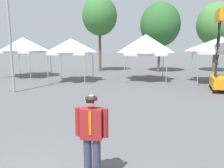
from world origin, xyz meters
TOP-DOWN VIEW (x-y plane):
  - canopy_tent_left_of_center at (-9.16, 15.08)m, footprint 3.67×3.67m
  - canopy_tent_far_right at (-4.21, 13.38)m, footprint 2.92×2.92m
  - canopy_tent_behind_right at (1.25, 14.80)m, footprint 3.22×3.22m
  - canopy_tent_right_of_center at (6.56, 14.44)m, footprint 3.71×3.71m
  - person_foreground at (0.60, 1.27)m, footprint 0.65×0.27m
  - light_pole_opposite_side at (-6.16, 8.92)m, footprint 0.36×0.36m
  - tree_behind_tents_left at (-3.63, 20.40)m, footprint 3.58×3.58m
  - tree_behind_tents_right at (2.49, 21.05)m, footprint 4.03×4.03m
  - tree_behind_tents_center at (8.15, 22.04)m, footprint 3.98×3.98m

SIDE VIEW (x-z plane):
  - person_foreground at x=0.60m, z-range 0.14..1.92m
  - canopy_tent_far_right at x=-4.21m, z-range 1.01..4.23m
  - canopy_tent_right_of_center at x=6.56m, z-range 1.06..4.38m
  - canopy_tent_left_of_center at x=-9.16m, z-range 1.04..4.43m
  - canopy_tent_behind_right at x=1.25m, z-range 0.98..4.52m
  - light_pole_opposite_side at x=-6.16m, z-range 0.55..7.80m
  - tree_behind_tents_right at x=2.49m, z-range 1.27..8.27m
  - tree_behind_tents_center at x=8.15m, z-range 1.31..8.32m
  - tree_behind_tents_left at x=-3.63m, z-range 1.83..9.47m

